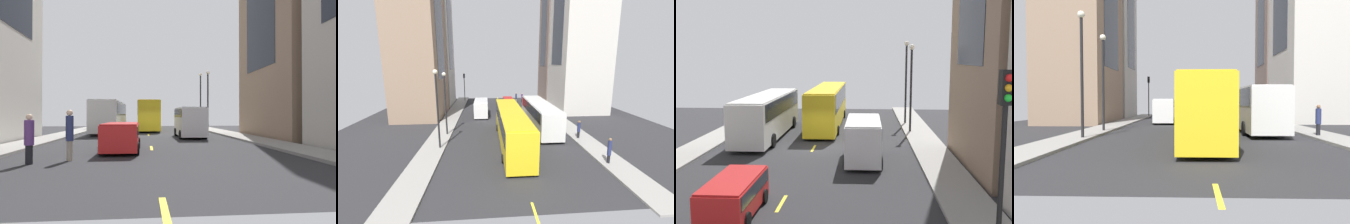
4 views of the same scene
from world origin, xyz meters
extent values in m
plane|color=#28282B|center=(0.00, 0.00, 0.00)|extent=(42.42, 42.42, 0.00)
cube|color=gray|center=(-8.02, 0.00, 0.07)|extent=(2.38, 44.00, 0.15)
cube|color=gray|center=(8.02, 0.00, 0.07)|extent=(2.38, 44.00, 0.15)
cube|color=yellow|center=(0.00, -21.00, 0.01)|extent=(0.16, 2.00, 0.01)
cube|color=yellow|center=(0.00, -10.50, 0.01)|extent=(0.16, 2.00, 0.01)
cube|color=yellow|center=(0.00, 0.00, 0.01)|extent=(0.16, 2.00, 0.01)
cube|color=yellow|center=(0.00, 10.50, 0.01)|extent=(0.16, 2.00, 0.01)
cube|color=yellow|center=(0.00, 21.00, 0.01)|extent=(0.16, 2.00, 0.01)
cube|color=#7A665B|center=(-12.81, -16.21, 16.83)|extent=(6.80, 7.67, 33.67)
cube|color=#1E232D|center=(-12.81, -16.21, 16.83)|extent=(6.86, 4.22, 18.52)
cube|color=#B7B2A8|center=(13.23, -14.54, 15.59)|extent=(7.63, 8.60, 31.18)
cube|color=#1E232D|center=(13.23, -14.54, 15.59)|extent=(7.71, 4.73, 17.15)
cube|color=#937760|center=(12.72, -4.03, 13.04)|extent=(6.62, 10.10, 26.08)
cube|color=#1E232D|center=(12.72, -4.03, 13.04)|extent=(6.69, 5.55, 14.35)
cube|color=silver|center=(-4.15, 4.12, 1.77)|extent=(2.55, 12.81, 3.00)
cube|color=black|center=(-4.15, 4.12, 2.62)|extent=(2.60, 11.78, 1.20)
cube|color=beige|center=(-4.15, 4.12, 3.31)|extent=(2.45, 12.30, 0.08)
cylinder|color=black|center=(-5.33, 8.09, 0.50)|extent=(0.46, 1.00, 1.00)
cylinder|color=black|center=(-2.98, 8.09, 0.50)|extent=(0.46, 1.00, 1.00)
cylinder|color=black|center=(-5.33, 0.15, 0.50)|extent=(0.46, 1.00, 1.00)
cylinder|color=black|center=(-2.98, 0.15, 0.50)|extent=(0.46, 1.00, 1.00)
cube|color=yellow|center=(0.10, 9.60, 1.86)|extent=(2.45, 14.94, 3.30)
cube|color=black|center=(0.10, 9.60, 2.72)|extent=(2.50, 13.75, 1.48)
cube|color=gold|center=(0.10, 9.60, 3.55)|extent=(2.35, 14.34, 0.08)
cylinder|color=black|center=(-1.02, 14.24, 0.38)|extent=(0.44, 0.76, 0.76)
cylinder|color=black|center=(1.23, 14.24, 0.38)|extent=(0.44, 0.76, 0.76)
cylinder|color=black|center=(-1.02, 4.97, 0.38)|extent=(0.44, 0.76, 0.76)
cylinder|color=black|center=(1.23, 4.97, 0.38)|extent=(0.44, 0.76, 0.76)
cube|color=white|center=(3.49, -3.14, 1.35)|extent=(2.05, 5.40, 2.30)
cube|color=black|center=(3.49, -3.14, 2.10)|extent=(2.09, 4.96, 0.69)
cube|color=silver|center=(3.49, -3.14, 2.54)|extent=(1.97, 5.18, 0.08)
cylinder|color=black|center=(2.55, -1.47, 0.36)|extent=(0.37, 0.72, 0.72)
cylinder|color=black|center=(4.43, -1.47, 0.36)|extent=(0.37, 0.72, 0.72)
cylinder|color=black|center=(2.55, -4.82, 0.36)|extent=(0.37, 0.72, 0.72)
cylinder|color=black|center=(4.43, -4.82, 0.36)|extent=(0.37, 0.72, 0.72)
cube|color=red|center=(-1.63, -11.76, 0.80)|extent=(1.77, 4.15, 1.26)
cube|color=black|center=(-1.63, -11.76, 1.12)|extent=(1.81, 3.81, 0.53)
cube|color=#A91A1A|center=(-1.63, -11.76, 1.47)|extent=(1.70, 3.98, 0.08)
cylinder|color=black|center=(-2.44, -10.48, 0.31)|extent=(0.32, 0.62, 0.62)
cylinder|color=black|center=(-0.81, -10.48, 0.31)|extent=(0.32, 0.62, 0.62)
cylinder|color=black|center=(-2.44, -13.05, 0.31)|extent=(0.32, 0.62, 0.62)
cylinder|color=black|center=(-0.81, -13.05, 0.31)|extent=(0.32, 0.62, 0.62)
cylinder|color=black|center=(-4.94, -15.23, 0.38)|extent=(0.27, 0.27, 0.76)
cylinder|color=#593372|center=(-4.94, -15.23, 1.25)|extent=(0.37, 0.37, 0.99)
sphere|color=beige|center=(-4.94, -15.23, 1.86)|extent=(0.25, 0.25, 0.25)
cylinder|color=gray|center=(-3.58, -14.51, 0.42)|extent=(0.24, 0.24, 0.84)
cylinder|color=navy|center=(-3.58, -14.51, 1.38)|extent=(0.32, 0.32, 1.07)
sphere|color=beige|center=(-3.58, -14.51, 2.04)|extent=(0.26, 0.26, 0.26)
cylinder|color=black|center=(-7.50, 8.89, 0.51)|extent=(0.26, 0.26, 0.72)
cylinder|color=navy|center=(-7.50, 8.89, 1.37)|extent=(0.35, 0.35, 1.00)
sphere|color=#8C6647|center=(-7.50, 8.89, 2.00)|extent=(0.25, 0.25, 0.25)
cylinder|color=black|center=(7.23, -16.61, 2.64)|extent=(0.14, 0.14, 4.97)
cube|color=black|center=(7.23, -16.61, 5.57)|extent=(0.32, 0.32, 0.90)
sphere|color=red|center=(7.23, -16.78, 5.82)|extent=(0.20, 0.20, 0.20)
sphere|color=orange|center=(7.23, -16.78, 5.57)|extent=(0.20, 0.20, 0.20)
sphere|color=green|center=(7.23, -16.78, 5.32)|extent=(0.20, 0.20, 0.20)
cylinder|color=black|center=(7.33, 6.16, 3.54)|extent=(0.18, 0.18, 6.78)
sphere|color=silver|center=(7.33, 6.16, 7.11)|extent=(0.44, 0.44, 0.44)
cylinder|color=black|center=(7.33, 10.50, 3.76)|extent=(0.18, 0.18, 7.23)
sphere|color=silver|center=(7.33, 10.50, 7.56)|extent=(0.44, 0.44, 0.44)
camera|label=1|loc=(-0.42, -26.35, 1.95)|focal=28.97mm
camera|label=2|loc=(2.67, 32.23, 8.47)|focal=24.29mm
camera|label=3|loc=(3.67, -26.94, 6.36)|focal=42.62mm
camera|label=4|loc=(0.65, 28.43, 2.36)|focal=31.99mm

